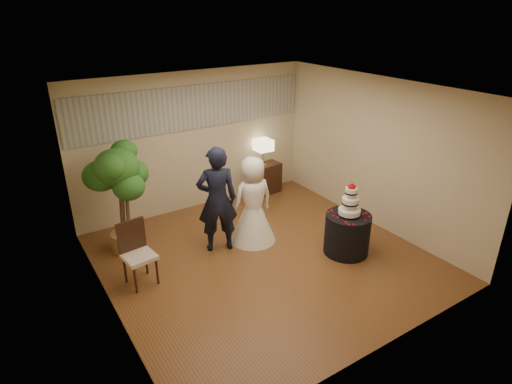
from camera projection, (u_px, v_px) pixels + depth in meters
floor at (264, 258)px, 7.23m from camera, size 5.00×5.00×0.00m
ceiling at (265, 91)px, 6.10m from camera, size 5.00×5.00×0.00m
wall_back at (195, 142)px, 8.59m from camera, size 5.00×0.06×2.80m
wall_front at (390, 254)px, 4.74m from camera, size 5.00×0.06×2.80m
wall_left at (101, 222)px, 5.42m from camera, size 0.06×5.00×2.80m
wall_right at (377, 154)px, 7.90m from camera, size 0.06×5.00×2.80m
mural_border at (194, 107)px, 8.29m from camera, size 4.90×0.02×0.85m
groom at (217, 200)px, 7.15m from camera, size 0.79×0.64×1.87m
bride at (253, 200)px, 7.48m from camera, size 0.83×0.83×1.58m
cake_table at (347, 234)px, 7.27m from camera, size 1.01×1.01×0.71m
wedding_cake at (350, 199)px, 7.01m from camera, size 0.37×0.37×0.58m
console at (263, 179)px, 9.57m from camera, size 0.85×0.44×0.68m
table_lamp at (263, 152)px, 9.31m from camera, size 0.35×0.35×0.58m
ficus_tree at (121, 199)px, 7.10m from camera, size 1.30×1.30×1.94m
side_chair at (139, 255)px, 6.39m from camera, size 0.51×0.53×1.00m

